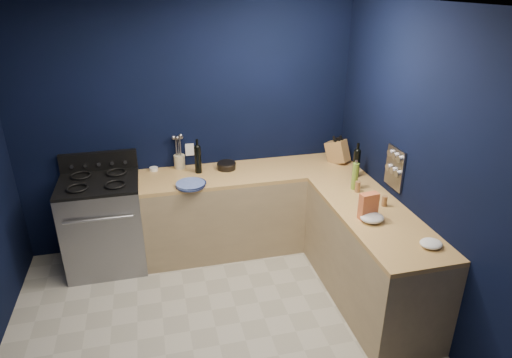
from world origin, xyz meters
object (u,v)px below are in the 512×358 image
object	(u,v)px
knife_block	(337,152)
crouton_bag	(368,206)
gas_range	(105,225)
utensil_crock	(180,162)
plate_stack	(191,185)

from	to	relation	value
knife_block	crouton_bag	distance (m)	1.27
gas_range	utensil_crock	size ratio (longest dim) A/B	6.32
plate_stack	crouton_bag	world-z (taller)	crouton_bag
plate_stack	utensil_crock	distance (m)	0.50
crouton_bag	gas_range	bearing A→B (deg)	144.18
utensil_crock	knife_block	size ratio (longest dim) A/B	0.61
gas_range	crouton_bag	bearing A→B (deg)	-28.17
plate_stack	knife_block	xyz separation A→B (m)	(1.63, 0.26, 0.10)
utensil_crock	knife_block	bearing A→B (deg)	-7.88
plate_stack	crouton_bag	xyz separation A→B (m)	(1.38, -0.99, 0.10)
gas_range	plate_stack	size ratio (longest dim) A/B	3.25
gas_range	crouton_bag	world-z (taller)	crouton_bag
plate_stack	utensil_crock	xyz separation A→B (m)	(-0.06, 0.49, 0.06)
knife_block	crouton_bag	world-z (taller)	knife_block
plate_stack	knife_block	world-z (taller)	knife_block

